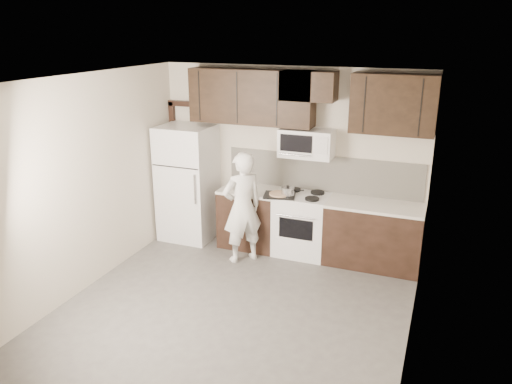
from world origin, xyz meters
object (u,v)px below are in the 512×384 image
Objects in this scene: stove at (302,224)px; microwave at (307,143)px; refrigerator at (188,183)px; person at (242,208)px.

microwave reaches higher than stove.
refrigerator reaches higher than person.
refrigerator is at bearing -174.85° from microwave.
refrigerator is 1.12× the size of person.
person is at bearing -23.27° from refrigerator.
microwave is at bearing 5.15° from refrigerator.
refrigerator is at bearing -70.36° from person.
refrigerator is (-1.85, -0.17, -0.75)m from microwave.
person is at bearing -138.00° from microwave.
stove is 1.24× the size of microwave.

